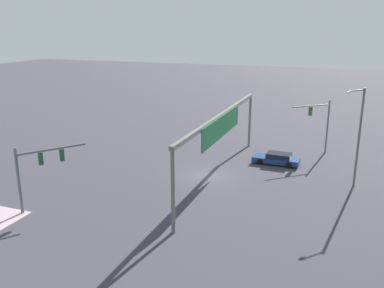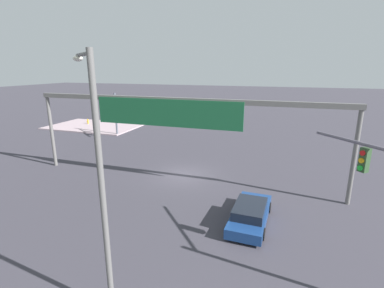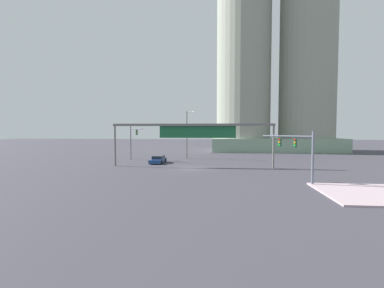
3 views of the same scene
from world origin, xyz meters
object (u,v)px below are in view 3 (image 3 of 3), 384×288
(traffic_signal_near_corner, at_px, (133,137))
(streetlamp_curved_arm, at_px, (188,132))
(traffic_signal_opposite_side, at_px, (299,148))
(sedan_car_approaching, at_px, (158,160))

(traffic_signal_near_corner, height_order, streetlamp_curved_arm, streetlamp_curved_arm)
(traffic_signal_opposite_side, xyz_separation_m, sedan_car_approaching, (-18.06, 15.59, -3.07))
(traffic_signal_near_corner, distance_m, sedan_car_approaching, 7.42)
(traffic_signal_near_corner, relative_size, streetlamp_curved_arm, 0.68)
(sedan_car_approaching, bearing_deg, streetlamp_curved_arm, 153.61)
(traffic_signal_opposite_side, relative_size, sedan_car_approaching, 1.10)
(sedan_car_approaching, bearing_deg, traffic_signal_opposite_side, 51.11)
(streetlamp_curved_arm, bearing_deg, traffic_signal_opposite_side, -18.33)
(streetlamp_curved_arm, xyz_separation_m, sedan_car_approaching, (-4.03, -7.49, -4.56))
(traffic_signal_opposite_side, distance_m, streetlamp_curved_arm, 27.05)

